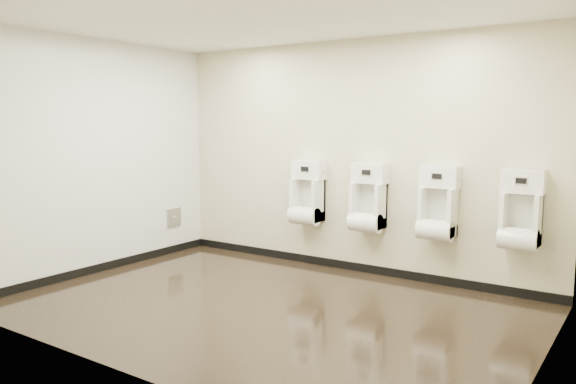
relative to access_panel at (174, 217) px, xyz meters
name	(u,v)px	position (x,y,z in m)	size (l,w,h in m)	color
ground	(266,308)	(2.48, -1.20, -0.50)	(5.00, 3.50, 0.00)	black
ceiling	(265,15)	(2.48, -1.20, 2.30)	(5.00, 3.50, 0.00)	silver
back_wall	(351,157)	(2.48, 0.55, 0.90)	(5.00, 0.02, 2.80)	beige
front_wall	(117,182)	(2.48, -2.95, 0.90)	(5.00, 0.02, 2.80)	beige
left_wall	(98,157)	(-0.02, -1.20, 0.90)	(0.02, 3.50, 2.80)	beige
right_wall	(550,181)	(4.98, -1.20, 0.90)	(0.02, 3.50, 2.80)	beige
tile_overlay_left	(99,157)	(-0.01, -1.20, 0.90)	(0.01, 3.50, 2.80)	silver
skirting_back	(349,266)	(2.48, 0.54, -0.45)	(5.00, 0.02, 0.10)	black
skirting_left	(104,267)	(-0.01, -1.20, -0.45)	(0.02, 3.50, 0.10)	black
access_panel	(174,217)	(0.00, 0.00, 0.00)	(0.04, 0.25, 0.25)	#9E9EA3
urinal_0	(307,197)	(1.94, 0.41, 0.38)	(0.42, 0.32, 0.79)	white
urinal_1	(368,203)	(2.79, 0.41, 0.38)	(0.42, 0.32, 0.79)	white
urinal_2	(438,209)	(3.62, 0.41, 0.38)	(0.42, 0.32, 0.79)	white
urinal_3	(521,216)	(4.48, 0.41, 0.38)	(0.42, 0.32, 0.79)	white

